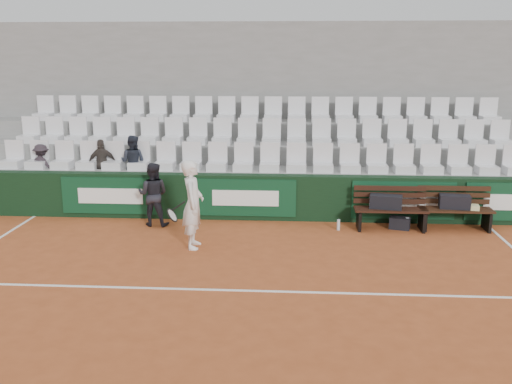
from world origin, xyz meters
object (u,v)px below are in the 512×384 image
Objects in this scene: bench_right at (455,219)px; sports_bag_right at (455,202)px; tennis_player at (193,204)px; ball_kid at (153,194)px; water_bottle_far at (407,224)px; water_bottle_near at (338,225)px; bench_left at (390,219)px; spectator_b at (101,144)px; sports_bag_ground at (400,223)px; spectator_c at (132,142)px; spectator_a at (40,146)px; sports_bag_left at (386,202)px.

sports_bag_right is at bearing 127.22° from bench_right.
tennis_player is 1.24× the size of ball_kid.
water_bottle_far is 5.38m from ball_kid.
ball_kid reaches higher than water_bottle_near.
bench_left is 1.09m from water_bottle_near.
sports_bag_right is at bearing 156.48° from spectator_b.
sports_bag_right is at bearing 15.94° from tennis_player.
sports_bag_ground is 6.21m from spectator_c.
sports_bag_ground is at bearing -175.68° from ball_kid.
tennis_player is 1.49× the size of spectator_b.
bench_right is 7.97m from spectator_b.
tennis_player reaches higher than bench_right.
spectator_b is at bearing 170.94° from sports_bag_ground.
water_bottle_near is at bearing -173.93° from bench_left.
bench_left is at bearing -172.03° from spectator_a.
water_bottle_far is at bearing 2.19° from bench_left.
spectator_b is (-7.76, 1.00, 0.97)m from sports_bag_right.
spectator_c reaches higher than bench_right.
spectator_a reaches higher than bench_left.
sports_bag_ground is 1.30m from water_bottle_near.
water_bottle_far is (0.35, 0.01, -0.09)m from bench_left.
sports_bag_ground is at bearing -178.69° from bench_right.
bench_right is 9.38m from spectator_a.
tennis_player is (-5.25, -1.46, 0.61)m from bench_right.
spectator_a is (-9.21, 1.00, 0.91)m from sports_bag_right.
spectator_c is at bearing 126.06° from tennis_player.
spectator_c is at bearing 171.67° from bench_right.
sports_bag_ground is at bearing 160.96° from water_bottle_far.
sports_bag_ground is (-1.11, -0.06, -0.47)m from sports_bag_right.
sports_bag_left is 1.08× the size of sports_bag_right.
bench_right is at bearing 4.77° from water_bottle_near.
spectator_b is at bearing 170.12° from bench_left.
sports_bag_left is 2.51× the size of water_bottle_far.
tennis_player is (-3.80, -1.40, 0.25)m from sports_bag_left.
spectator_c is (2.16, 0.00, 0.11)m from spectator_a.
spectator_a is 0.89× the size of spectator_b.
sports_bag_left is at bearing -176.27° from sports_bag_right.
spectator_a is (-7.78, 1.09, 0.91)m from sports_bag_left.
ball_kid is 1.11× the size of spectator_c.
tennis_player is (-4.26, -1.38, 0.71)m from water_bottle_far.
tennis_player is at bearing 132.20° from ball_kid.
sports_bag_ground is 0.34× the size of spectator_c.
spectator_c reaches higher than bench_left.
sports_bag_left is 2.88× the size of water_bottle_near.
ball_kid is at bearing 178.27° from water_bottle_near.
spectator_c is at bearing 168.90° from bench_left.
spectator_a reaches higher than water_bottle_far.
spectator_c is at bearing 171.91° from sports_bag_right.
sports_bag_right is 0.45× the size of ball_kid.
sports_bag_right is at bearing 3.10° from sports_bag_ground.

